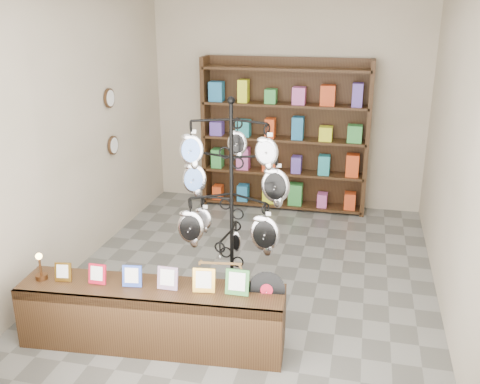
# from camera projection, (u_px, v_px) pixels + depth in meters

# --- Properties ---
(ground) EXTENTS (5.00, 5.00, 0.00)m
(ground) POSITION_uv_depth(u_px,v_px,m) (250.00, 276.00, 6.02)
(ground) COLOR slate
(ground) RESTS_ON ground
(room_envelope) EXTENTS (5.00, 5.00, 5.00)m
(room_envelope) POSITION_uv_depth(u_px,v_px,m) (252.00, 113.00, 5.41)
(room_envelope) COLOR #C3B29D
(room_envelope) RESTS_ON ground
(display_tree) EXTENTS (1.09, 0.94, 2.13)m
(display_tree) POSITION_uv_depth(u_px,v_px,m) (232.00, 194.00, 4.92)
(display_tree) COLOR black
(display_tree) RESTS_ON ground
(front_shelf) EXTENTS (2.36, 0.66, 0.82)m
(front_shelf) POSITION_uv_depth(u_px,v_px,m) (152.00, 316.00, 4.71)
(front_shelf) COLOR black
(front_shelf) RESTS_ON ground
(back_shelving) EXTENTS (2.42, 0.36, 2.20)m
(back_shelving) POSITION_uv_depth(u_px,v_px,m) (284.00, 140.00, 7.79)
(back_shelving) COLOR black
(back_shelving) RESTS_ON ground
(wall_clocks) EXTENTS (0.03, 0.24, 0.84)m
(wall_clocks) POSITION_uv_depth(u_px,v_px,m) (111.00, 122.00, 6.69)
(wall_clocks) COLOR black
(wall_clocks) RESTS_ON ground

